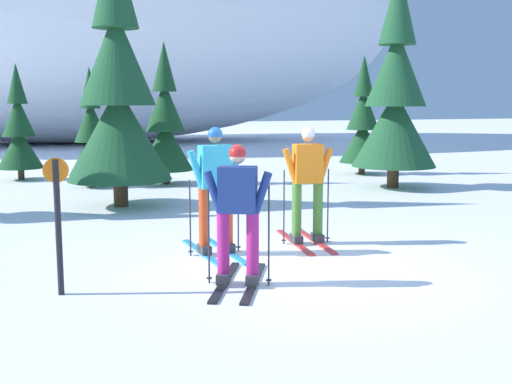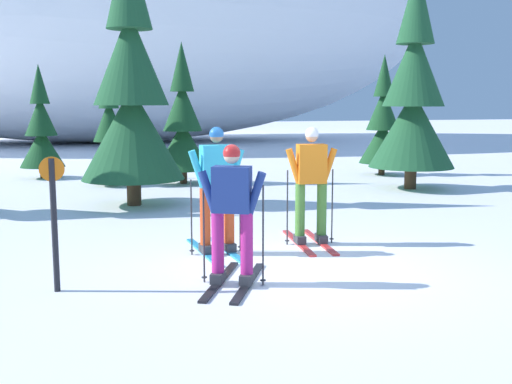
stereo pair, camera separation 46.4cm
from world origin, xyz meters
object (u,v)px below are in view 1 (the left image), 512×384
Objects in this scene: skier_cyan_jacket at (215,187)px; pine_tree_left at (19,131)px; trail_marker_post at (58,218)px; skier_orange_jacket at (307,183)px; skier_navy_jacket at (238,212)px; pine_tree_center at (118,94)px; pine_tree_center_right at (165,125)px; pine_tree_right at (395,97)px; pine_tree_far_right at (363,125)px; pine_tree_center_left at (91,137)px.

skier_cyan_jacket is 0.56× the size of pine_tree_left.
skier_orange_jacket is at bearing 20.69° from trail_marker_post.
skier_navy_jacket is 6.44m from pine_tree_center.
pine_tree_center_right is at bearing 71.28° from trail_marker_post.
pine_tree_right is 10.70m from trail_marker_post.
pine_tree_left is 11.49m from trail_marker_post.
skier_orange_jacket is 1.15× the size of trail_marker_post.
pine_tree_center_right is (1.08, 9.48, 0.68)m from skier_navy_jacket.
pine_tree_center_right reaches higher than pine_tree_left.
pine_tree_left is at bearing 113.03° from skier_orange_jacket.
pine_tree_far_right is (7.72, 3.53, -0.84)m from pine_tree_center.
pine_tree_far_right is at bearing -11.70° from pine_tree_left.
trail_marker_post is (-3.10, -9.14, -0.68)m from pine_tree_center_right.
pine_tree_right is at bearing 46.74° from skier_navy_jacket.
pine_tree_center_left reaches higher than skier_navy_jacket.
trail_marker_post is at bearing -150.68° from skier_cyan_jacket.
pine_tree_center is 6.97m from pine_tree_right.
trail_marker_post is at bearing -87.12° from pine_tree_left.
skier_orange_jacket is 3.96m from trail_marker_post.
pine_tree_center_right is at bearing -177.15° from pine_tree_far_right.
pine_tree_center is at bearing -69.80° from pine_tree_left.
skier_orange_jacket is (1.51, 0.17, -0.02)m from skier_cyan_jacket.
pine_tree_center_left is 0.86× the size of pine_tree_far_right.
pine_tree_left is 10.33m from pine_tree_right.
pine_tree_center_left is 1.92m from pine_tree_center_right.
pine_tree_center_left is 7.80m from pine_tree_right.
pine_tree_far_right is (5.49, 8.04, 0.55)m from skier_orange_jacket.
pine_tree_right is (7.21, -2.81, 1.01)m from pine_tree_center_left.
pine_tree_center_left is 0.56× the size of pine_tree_right.
pine_tree_center_right is (-0.61, 7.74, 0.62)m from skier_orange_jacket.
pine_tree_center_left is at bearing 158.73° from pine_tree_right.
skier_navy_jacket is at bearing -134.21° from skier_orange_jacket.
pine_tree_far_right reaches higher than trail_marker_post.
pine_tree_center is (2.04, -5.55, 0.98)m from pine_tree_left.
skier_orange_jacket is at bearing 6.29° from skier_cyan_jacket.
pine_tree_left is 2.08× the size of trail_marker_post.
pine_tree_center_left is 1.97× the size of trail_marker_post.
pine_tree_right reaches higher than skier_navy_jacket.
pine_tree_far_right is at bearing 75.40° from pine_tree_right.
trail_marker_post is (0.58, -11.46, -0.48)m from pine_tree_left.
pine_tree_center_left is 7.99m from pine_tree_far_right.
pine_tree_far_right is at bearing 1.21° from pine_tree_center_left.
pine_tree_right is (5.32, -2.67, 0.73)m from pine_tree_center_right.
pine_tree_far_right is at bearing 55.70° from skier_orange_jacket.
skier_orange_jacket is at bearing 45.79° from skier_navy_jacket.
trail_marker_post is at bearing 170.43° from skier_navy_jacket.
pine_tree_right is (6.40, 6.80, 1.41)m from skier_navy_jacket.
skier_cyan_jacket is at bearing -173.71° from skier_orange_jacket.
skier_cyan_jacket reaches higher than skier_navy_jacket.
pine_tree_far_right is at bearing 49.56° from skier_cyan_jacket.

